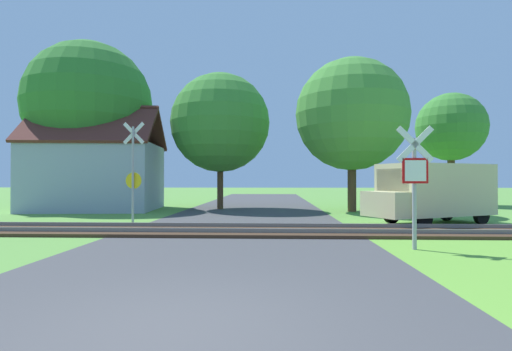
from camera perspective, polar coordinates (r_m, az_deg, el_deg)
The scene contains 11 objects.
ground_plane at distance 4.71m, azimuth -11.74°, elevation -21.18°, with size 160.00×160.00×0.00m, color #5B933D.
road_asphalt at distance 6.58m, azimuth -7.31°, elevation -15.15°, with size 7.43×80.00×0.01m, color #424244.
rail_track at distance 12.62m, azimuth -2.49°, elevation -7.89°, with size 60.00×2.60×0.22m.
stop_sign_near at distance 10.15m, azimuth 21.73°, elevation -0.35°, with size 0.88×0.14×2.93m.
crossing_sign_far at distance 16.25m, azimuth -17.14°, elevation 0.96°, with size 0.88×0.16×3.92m.
house at distance 23.68m, azimuth -21.74°, elevation 0.20°, with size 7.19×6.24×5.78m.
tree_far at distance 29.12m, azimuth 26.08°, elevation 6.19°, with size 4.42×4.42×7.31m.
tree_right at distance 21.64m, azimuth 13.52°, elevation 8.46°, with size 5.85×5.85×8.00m.
tree_center at distance 23.00m, azimuth -5.12°, elevation 7.49°, with size 5.62×5.62×7.72m.
tree_left at distance 25.46m, azimuth -22.78°, elevation 9.37°, with size 7.18×7.18×9.65m.
mail_truck at distance 16.32m, azimuth 23.90°, elevation -2.03°, with size 5.22×3.80×2.24m.
Camera 1 is at (1.08, -4.27, 1.65)m, focal length 28.00 mm.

